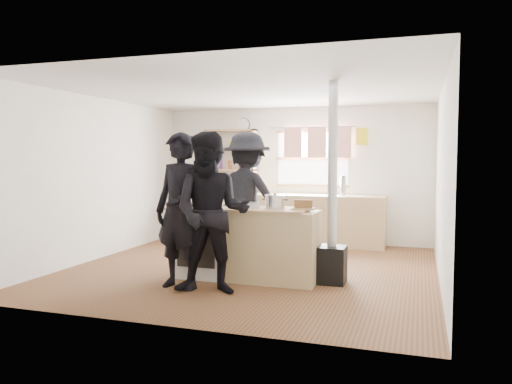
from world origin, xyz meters
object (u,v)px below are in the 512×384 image
(person_far, at_px, (247,198))
(roast_tray, at_px, (247,205))
(person_near_right, at_px, (212,213))
(stockpot_counter, at_px, (275,202))
(thermos, at_px, (343,186))
(cooking_island, at_px, (248,243))
(stockpot_stove, at_px, (217,200))
(bread_board, at_px, (303,205))
(skillet_greens, at_px, (191,204))
(flue_heater, at_px, (332,231))
(person_near_left, at_px, (180,211))

(person_far, bearing_deg, roast_tray, 117.46)
(person_near_right, relative_size, person_far, 0.96)
(roast_tray, height_order, stockpot_counter, stockpot_counter)
(thermos, distance_m, cooking_island, 2.95)
(stockpot_stove, bearing_deg, bread_board, -4.28)
(skillet_greens, relative_size, bread_board, 1.44)
(thermos, bearing_deg, stockpot_stove, -115.75)
(person_near_right, bearing_deg, skillet_greens, 118.89)
(bread_board, relative_size, flue_heater, 0.12)
(bread_board, distance_m, person_near_left, 1.51)
(roast_tray, bearing_deg, stockpot_counter, -1.26)
(flue_heater, xyz_separation_m, person_far, (-1.42, 0.88, 0.32))
(cooking_island, height_order, stockpot_counter, stockpot_counter)
(cooking_island, xyz_separation_m, person_far, (-0.36, 1.01, 0.51))
(thermos, xyz_separation_m, cooking_island, (-0.81, -2.77, -0.60))
(stockpot_counter, height_order, person_near_right, person_near_right)
(cooking_island, height_order, bread_board, bread_board)
(stockpot_counter, bearing_deg, person_near_right, -125.68)
(flue_heater, bearing_deg, cooking_island, -173.02)
(skillet_greens, relative_size, roast_tray, 1.12)
(person_far, bearing_deg, cooking_island, 118.28)
(person_far, bearing_deg, flue_heater, 157.06)
(flue_heater, bearing_deg, stockpot_counter, -167.72)
(thermos, xyz_separation_m, person_near_left, (-1.44, -3.43, -0.13))
(cooking_island, distance_m, stockpot_stove, 0.73)
(thermos, relative_size, cooking_island, 0.17)
(stockpot_counter, bearing_deg, bread_board, 5.19)
(flue_heater, height_order, person_far, flue_heater)
(stockpot_stove, relative_size, person_near_left, 0.11)
(flue_heater, bearing_deg, person_near_right, -143.79)
(thermos, height_order, roast_tray, thermos)
(bread_board, bearing_deg, person_near_left, -153.52)
(stockpot_stove, xyz_separation_m, person_near_right, (0.30, -0.88, -0.07))
(person_near_left, bearing_deg, stockpot_stove, 88.79)
(person_far, bearing_deg, person_near_left, 89.55)
(stockpot_stove, relative_size, bread_board, 0.69)
(roast_tray, height_order, person_near_left, person_near_left)
(stockpot_stove, relative_size, person_far, 0.11)
(person_near_right, bearing_deg, bread_board, 29.45)
(roast_tray, distance_m, flue_heater, 1.13)
(person_near_right, bearing_deg, stockpot_counter, 42.56)
(skillet_greens, height_order, roast_tray, roast_tray)
(cooking_island, bearing_deg, person_near_right, -102.46)
(flue_heater, height_order, person_near_left, flue_heater)
(thermos, height_order, flue_heater, flue_heater)
(stockpot_counter, bearing_deg, roast_tray, 178.74)
(stockpot_counter, bearing_deg, thermos, 80.97)
(cooking_island, bearing_deg, person_far, 109.63)
(bread_board, distance_m, person_near_right, 1.19)
(thermos, height_order, stockpot_counter, thermos)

